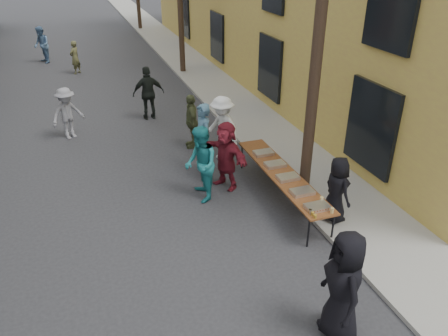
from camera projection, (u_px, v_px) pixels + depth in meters
ground at (161, 327)px, 7.28m from camera, size 120.00×120.00×0.00m
sidewalk at (197, 71)px, 21.25m from camera, size 2.20×60.00×0.10m
utility_pole_near at (322, 7)px, 8.95m from camera, size 0.26×0.26×9.00m
serving_table at (282, 174)px, 10.51m from camera, size 0.70×4.00×0.75m
catering_tray_sausage at (317, 207)px, 9.10m from camera, size 0.50×0.33×0.08m
catering_tray_foil_b at (302, 192)px, 9.64m from camera, size 0.50×0.33×0.08m
catering_tray_buns at (288, 177)px, 10.23m from camera, size 0.50×0.33×0.08m
catering_tray_foil_d at (275, 164)px, 10.81m from camera, size 0.50×0.33×0.08m
catering_tray_buns_end at (264, 153)px, 11.40m from camera, size 0.50×0.33×0.08m
condiment_jar_a at (315, 216)px, 8.79m from camera, size 0.07×0.07×0.08m
condiment_jar_b at (313, 214)px, 8.87m from camera, size 0.07×0.07×0.08m
condiment_jar_c at (310, 211)px, 8.95m from camera, size 0.07×0.07×0.08m
cup_stack at (332, 210)px, 8.94m from camera, size 0.08×0.08×0.12m
guest_front_a at (343, 287)px, 6.73m from camera, size 0.80×1.07×1.97m
guest_front_b at (203, 139)px, 11.67m from camera, size 0.53×0.76×1.98m
guest_front_c at (201, 165)px, 10.46m from camera, size 0.79×0.97×1.90m
guest_front_d at (222, 129)px, 12.44m from camera, size 1.14×1.40×1.90m
guest_front_e at (191, 121)px, 13.24m from camera, size 0.53×1.03×1.68m
guest_queue_back at (226, 155)px, 11.03m from camera, size 1.20×1.72×1.78m
server at (337, 189)px, 9.58m from camera, size 0.54×0.78×1.54m
passerby_left at (67, 113)px, 13.82m from camera, size 1.24×1.05×1.67m
passerby_mid at (149, 93)px, 15.29m from camera, size 1.11×0.47×1.89m
passerby_right at (75, 57)px, 20.61m from camera, size 0.64×0.67×1.54m
passerby_far at (42, 45)px, 22.34m from camera, size 0.94×1.07×1.83m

